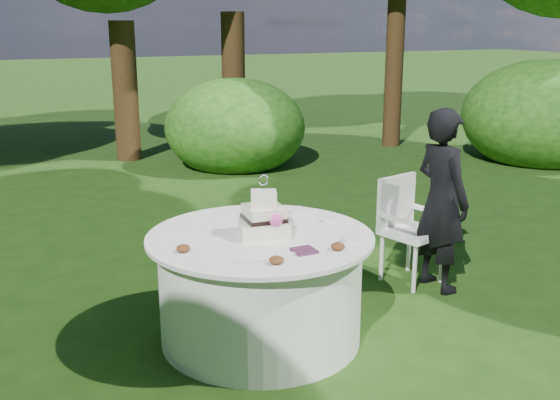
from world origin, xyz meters
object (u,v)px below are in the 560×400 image
object	(u,v)px
table	(261,287)
chair	(406,221)
napkins	(304,251)
guest	(442,200)
cake	(264,219)

from	to	relation	value
table	chair	size ratio (longest dim) A/B	1.73
napkins	guest	xyz separation A→B (m)	(1.61, 0.66, -0.02)
napkins	table	xyz separation A→B (m)	(-0.11, 0.44, -0.39)
cake	guest	bearing A→B (deg)	7.65
table	chair	xyz separation A→B (m)	(1.58, 0.50, 0.13)
guest	table	xyz separation A→B (m)	(-1.72, -0.22, -0.37)
guest	chair	size ratio (longest dim) A/B	1.69
napkins	guest	bearing A→B (deg)	22.24
napkins	table	distance (m)	0.60
napkins	table	size ratio (longest dim) A/B	0.09
cake	napkins	bearing A→B (deg)	-78.64
guest	napkins	bearing A→B (deg)	108.97
guest	cake	bearing A→B (deg)	94.38
table	cake	bearing A→B (deg)	-12.58
table	chair	distance (m)	1.67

